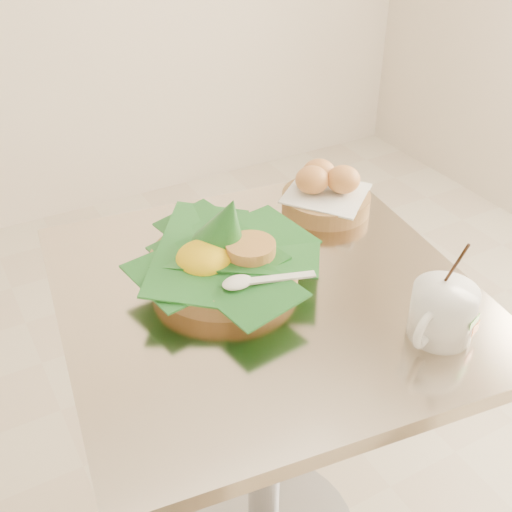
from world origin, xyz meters
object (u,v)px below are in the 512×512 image
rice_basket (224,255)px  bread_basket (325,192)px  cafe_table (265,380)px  coffee_mug (442,312)px

rice_basket → bread_basket: 0.31m
cafe_table → bread_basket: 0.40m
rice_basket → cafe_table: bearing=-58.5°
rice_basket → coffee_mug: (0.22, -0.31, 0.00)m
cafe_table → rice_basket: size_ratio=2.38×
cafe_table → coffee_mug: 0.40m
cafe_table → bread_basket: (0.25, 0.18, 0.26)m
bread_basket → coffee_mug: coffee_mug is taller
cafe_table → rice_basket: 0.28m
bread_basket → coffee_mug: 0.43m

